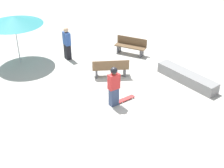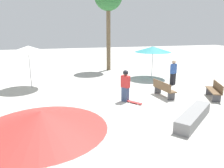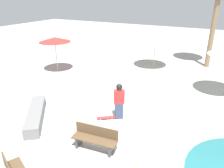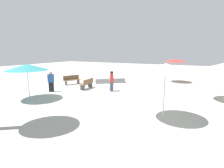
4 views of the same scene
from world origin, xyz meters
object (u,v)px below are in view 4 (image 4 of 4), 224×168
(skateboard, at_px, (111,89))
(concrete_ledge, at_px, (110,81))
(shade_umbrella_red, at_px, (175,60))
(bench_far, at_px, (72,80))
(bench_near, at_px, (87,84))
(shade_umbrella_white, at_px, (166,68))
(skater_main, at_px, (112,80))
(bystander_watching, at_px, (51,81))
(shade_umbrella_teal, at_px, (27,67))

(skateboard, relative_size, concrete_ledge, 0.29)
(skateboard, height_order, shade_umbrella_red, shade_umbrella_red)
(skateboard, bearing_deg, bench_far, 48.48)
(skateboard, relative_size, bench_near, 0.46)
(bench_near, relative_size, shade_umbrella_white, 0.63)
(shade_umbrella_red, bearing_deg, skater_main, -118.91)
(concrete_ledge, bearing_deg, shade_umbrella_white, -46.79)
(skater_main, xyz_separation_m, shade_umbrella_white, (4.82, -3.96, 1.51))
(skater_main, relative_size, bench_far, 0.98)
(skater_main, xyz_separation_m, bystander_watching, (-4.06, -2.34, -0.06))
(skater_main, height_order, concrete_ledge, skater_main)
(shade_umbrella_teal, bearing_deg, bystander_watching, 100.75)
(skateboard, distance_m, bystander_watching, 4.71)
(concrete_ledge, bearing_deg, skater_main, -59.64)
(skater_main, relative_size, shade_umbrella_red, 0.68)
(shade_umbrella_white, distance_m, shade_umbrella_teal, 8.47)
(skateboard, distance_m, shade_umbrella_red, 7.64)
(concrete_ledge, relative_size, shade_umbrella_teal, 1.00)
(concrete_ledge, distance_m, bench_near, 3.31)
(bench_near, bearing_deg, shade_umbrella_white, -124.62)
(skater_main, distance_m, concrete_ledge, 3.65)
(bench_near, xyz_separation_m, bystander_watching, (-1.82, -2.16, 0.38))
(shade_umbrella_white, bearing_deg, bench_near, 151.78)
(bench_far, relative_size, shade_umbrella_white, 0.63)
(concrete_ledge, xyz_separation_m, bench_near, (-0.42, -3.28, 0.20))
(bench_far, bearing_deg, shade_umbrella_teal, 35.45)
(shade_umbrella_white, xyz_separation_m, bystander_watching, (-8.87, 1.63, -1.57))
(shade_umbrella_white, height_order, shade_umbrella_red, shade_umbrella_white)
(shade_umbrella_teal, relative_size, shade_umbrella_red, 1.11)
(skater_main, distance_m, bystander_watching, 4.68)
(concrete_ledge, bearing_deg, skateboard, -60.82)
(bench_near, relative_size, bystander_watching, 1.01)
(bench_far, bearing_deg, shade_umbrella_red, 149.10)
(bench_far, xyz_separation_m, shade_umbrella_white, (9.52, -4.75, 1.96))
(concrete_ledge, xyz_separation_m, shade_umbrella_red, (5.47, 3.51, 1.97))
(skateboard, relative_size, shade_umbrella_teal, 0.29)
(concrete_ledge, distance_m, bystander_watching, 5.91)
(concrete_ledge, height_order, bench_near, bench_near)
(shade_umbrella_white, bearing_deg, shade_umbrella_red, 96.30)
(skater_main, height_order, bench_far, skater_main)
(skater_main, height_order, shade_umbrella_teal, shade_umbrella_teal)
(bystander_watching, bearing_deg, bench_far, -111.46)
(bench_far, bearing_deg, bystander_watching, 35.81)
(shade_umbrella_teal, bearing_deg, concrete_ledge, 76.77)
(skater_main, relative_size, bench_near, 0.98)
(bench_far, xyz_separation_m, shade_umbrella_teal, (1.07, -5.39, 1.69))
(skateboard, bearing_deg, skater_main, 179.36)
(shade_umbrella_red, bearing_deg, shade_umbrella_teal, -122.98)
(bench_near, height_order, bench_far, same)
(bench_far, distance_m, shade_umbrella_red, 10.33)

